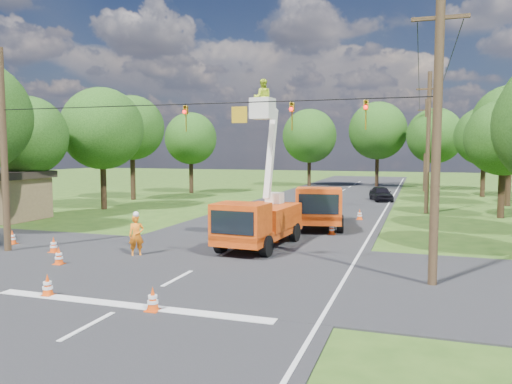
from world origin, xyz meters
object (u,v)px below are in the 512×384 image
(traffic_cone_4, at_px, (59,256))
(tree_right_e, at_px, (484,136))
(traffic_cone_2, at_px, (275,236))
(traffic_cone_5, at_px, (54,245))
(tree_far_b, at_px, (378,131))
(tree_far_c, at_px, (435,136))
(traffic_cone_3, at_px, (332,228))
(pole_right_far, at_px, (425,144))
(traffic_cone_0, at_px, (48,286))
(pole_right_near, at_px, (437,133))
(traffic_cone_6, at_px, (12,237))
(tree_right_c, at_px, (504,138))
(tree_left_e, at_px, (132,128))
(bucket_truck, at_px, (259,213))
(ground_worker, at_px, (136,235))
(tree_left_c, at_px, (27,136))
(traffic_cone_1, at_px, (153,299))
(traffic_cone_7, at_px, (360,215))
(tree_far_a, at_px, (309,136))
(tree_left_f, at_px, (191,139))
(pole_left, at_px, (4,151))
(tree_right_d, at_px, (511,123))
(distant_car, at_px, (381,194))
(shed, at_px, (0,195))
(second_truck, at_px, (319,206))
(tree_left_d, at_px, (102,129))
(pole_right_mid, at_px, (428,142))

(traffic_cone_4, distance_m, tree_right_e, 41.62)
(traffic_cone_2, distance_m, traffic_cone_5, 10.14)
(tree_far_b, xyz_separation_m, tree_far_c, (6.50, -3.00, -0.75))
(traffic_cone_3, height_order, tree_right_e, tree_right_e)
(traffic_cone_5, height_order, pole_right_far, pole_right_far)
(traffic_cone_4, bearing_deg, traffic_cone_0, -54.43)
(pole_right_near, xyz_separation_m, pole_right_far, (0.00, 40.00, 0.00))
(traffic_cone_6, xyz_separation_m, tree_right_c, (23.71, 17.70, 4.95))
(tree_left_e, bearing_deg, traffic_cone_2, -41.99)
(bucket_truck, height_order, ground_worker, bucket_truck)
(tree_left_c, bearing_deg, pole_right_far, 51.12)
(traffic_cone_5, xyz_separation_m, tree_far_b, (10.29, 44.66, 6.45))
(traffic_cone_1, relative_size, traffic_cone_7, 1.00)
(traffic_cone_4, distance_m, tree_left_c, 16.02)
(traffic_cone_7, height_order, tree_right_e, tree_right_e)
(pole_right_near, distance_m, tree_far_a, 45.08)
(tree_far_c, bearing_deg, traffic_cone_0, -104.73)
(tree_left_f, bearing_deg, ground_worker, -68.70)
(pole_left, distance_m, tree_right_d, 36.39)
(pole_right_far, height_order, pole_left, pole_right_far)
(traffic_cone_2, relative_size, tree_far_c, 0.08)
(tree_right_c, bearing_deg, pole_right_far, 102.62)
(distant_car, relative_size, pole_right_far, 0.39)
(shed, bearing_deg, traffic_cone_6, -41.82)
(traffic_cone_1, bearing_deg, pole_left, 152.81)
(traffic_cone_2, distance_m, tree_left_e, 25.17)
(shed, distance_m, tree_left_e, 14.87)
(traffic_cone_5, bearing_deg, tree_left_f, 104.22)
(second_truck, xyz_separation_m, tree_far_a, (-7.47, 31.85, 4.90))
(bucket_truck, distance_m, tree_left_e, 25.54)
(tree_left_d, height_order, tree_far_c, tree_left_d)
(traffic_cone_2, relative_size, tree_right_c, 0.09)
(ground_worker, bearing_deg, traffic_cone_0, -122.31)
(pole_right_mid, height_order, tree_left_d, pole_right_mid)
(traffic_cone_0, distance_m, traffic_cone_5, 7.01)
(pole_right_far, distance_m, tree_far_c, 2.43)
(traffic_cone_2, xyz_separation_m, tree_right_c, (11.85, 13.33, 4.95))
(bucket_truck, height_order, tree_far_a, tree_far_a)
(traffic_cone_2, distance_m, tree_right_e, 32.33)
(traffic_cone_7, bearing_deg, pole_right_far, 80.62)
(pole_right_near, bearing_deg, traffic_cone_2, 141.62)
(traffic_cone_0, distance_m, pole_right_far, 46.78)
(distant_car, bearing_deg, traffic_cone_0, -120.05)
(tree_right_d, bearing_deg, traffic_cone_2, -122.23)
(ground_worker, distance_m, tree_right_c, 24.96)
(traffic_cone_1, relative_size, tree_left_c, 0.09)
(traffic_cone_7, relative_size, tree_left_f, 0.08)
(traffic_cone_3, xyz_separation_m, tree_right_e, (10.19, 26.18, 5.45))
(tree_right_c, bearing_deg, tree_left_c, -161.39)
(bucket_truck, bearing_deg, pole_right_mid, 68.67)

